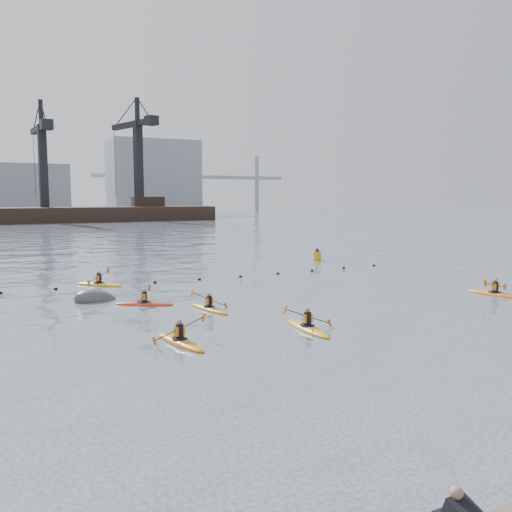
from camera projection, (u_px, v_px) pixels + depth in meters
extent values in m
plane|color=#343C4C|center=(440.00, 389.00, 15.82)|extent=(400.00, 400.00, 0.00)
sphere|color=#8C6651|center=(456.00, 493.00, 8.17)|extent=(0.21, 0.21, 0.21)
sphere|color=black|center=(0.00, 293.00, 31.07)|extent=(0.24, 0.24, 0.24)
sphere|color=black|center=(56.00, 289.00, 32.39)|extent=(0.24, 0.24, 0.24)
sphere|color=black|center=(107.00, 286.00, 33.61)|extent=(0.24, 0.24, 0.24)
sphere|color=black|center=(155.00, 283.00, 34.80)|extent=(0.24, 0.24, 0.24)
sphere|color=black|center=(199.00, 280.00, 36.03)|extent=(0.24, 0.24, 0.24)
sphere|color=black|center=(240.00, 277.00, 37.35)|extent=(0.24, 0.24, 0.24)
sphere|color=black|center=(278.00, 274.00, 38.77)|extent=(0.24, 0.24, 0.24)
sphere|color=black|center=(312.00, 271.00, 40.26)|extent=(0.24, 0.24, 0.24)
sphere|color=black|center=(344.00, 268.00, 41.74)|extent=(0.24, 0.24, 0.24)
sphere|color=black|center=(374.00, 266.00, 43.16)|extent=(0.24, 0.24, 0.24)
cube|color=black|center=(45.00, 218.00, 113.32)|extent=(72.00, 12.00, 4.50)
cube|color=black|center=(148.00, 202.00, 122.79)|extent=(7.00, 3.00, 2.20)
cube|color=black|center=(43.00, 166.00, 112.12)|extent=(1.73, 1.73, 17.00)
cube|color=black|center=(39.00, 129.00, 113.14)|extent=(2.50, 15.05, 1.20)
cube|color=black|center=(46.00, 125.00, 106.80)|extent=(2.42, 2.78, 2.00)
cube|color=black|center=(41.00, 112.00, 110.89)|extent=(0.87, 0.87, 5.00)
cube|color=black|center=(138.00, 164.00, 120.96)|extent=(1.96, 1.96, 19.00)
cube|color=black|center=(132.00, 124.00, 121.85)|extent=(5.56, 16.73, 1.20)
cube|color=black|center=(151.00, 121.00, 115.55)|extent=(2.80, 3.08, 2.00)
cube|color=black|center=(137.00, 109.00, 119.62)|extent=(0.98, 0.98, 5.00)
cube|color=gray|center=(9.00, 190.00, 145.88)|extent=(30.00, 14.00, 14.00)
cube|color=gray|center=(154.00, 177.00, 163.34)|extent=(26.00, 14.00, 22.00)
cube|color=gray|center=(193.00, 177.00, 189.92)|extent=(70.00, 2.00, 1.20)
cylinder|color=gray|center=(122.00, 182.00, 178.96)|extent=(1.60, 1.60, 20.00)
cylinder|color=gray|center=(257.00, 183.00, 201.34)|extent=(1.60, 1.60, 20.00)
ellipsoid|color=orange|center=(180.00, 342.00, 20.65)|extent=(1.29, 3.42, 0.34)
cylinder|color=black|center=(180.00, 339.00, 20.64)|extent=(0.74, 0.74, 0.06)
cylinder|color=black|center=(180.00, 331.00, 20.61)|extent=(0.31, 0.31, 0.55)
cube|color=orange|center=(180.00, 331.00, 20.60)|extent=(0.41, 0.30, 0.36)
sphere|color=#8C6651|center=(179.00, 322.00, 20.57)|extent=(0.22, 0.22, 0.22)
cylinder|color=black|center=(180.00, 329.00, 20.59)|extent=(2.20, 0.46, 0.66)
cube|color=#D85914|center=(154.00, 341.00, 19.98)|extent=(0.17, 0.17, 0.36)
cube|color=#D85914|center=(203.00, 317.00, 21.21)|extent=(0.17, 0.17, 0.36)
ellipsoid|color=orange|center=(307.00, 329.00, 22.74)|extent=(0.82, 3.41, 0.34)
cylinder|color=black|center=(307.00, 326.00, 22.72)|extent=(0.66, 0.66, 0.06)
cylinder|color=black|center=(307.00, 319.00, 22.69)|extent=(0.32, 0.32, 0.55)
cube|color=orange|center=(307.00, 318.00, 22.69)|extent=(0.39, 0.25, 0.36)
sphere|color=#8C6651|center=(308.00, 310.00, 22.65)|extent=(0.22, 0.22, 0.22)
cylinder|color=black|center=(308.00, 316.00, 22.68)|extent=(2.20, 0.13, 0.84)
cube|color=#D85914|center=(285.00, 310.00, 22.19)|extent=(0.18, 0.16, 0.36)
cube|color=#D85914|center=(329.00, 323.00, 23.16)|extent=(0.18, 0.16, 0.36)
ellipsoid|color=red|center=(144.00, 304.00, 27.89)|extent=(2.91, 2.15, 0.31)
cylinder|color=black|center=(144.00, 302.00, 27.88)|extent=(0.79, 0.79, 0.06)
cylinder|color=black|center=(144.00, 297.00, 27.85)|extent=(0.29, 0.29, 0.50)
cube|color=orange|center=(144.00, 296.00, 27.84)|extent=(0.36, 0.40, 0.32)
sphere|color=#8C6651|center=(144.00, 290.00, 27.81)|extent=(0.20, 0.20, 0.20)
cylinder|color=black|center=(144.00, 295.00, 27.83)|extent=(1.13, 1.76, 0.50)
cube|color=#D85914|center=(138.00, 303.00, 26.90)|extent=(0.18, 0.17, 0.33)
cube|color=#D85914|center=(150.00, 288.00, 28.77)|extent=(0.18, 0.17, 0.33)
ellipsoid|color=#C18716|center=(209.00, 309.00, 26.68)|extent=(1.24, 3.15, 0.31)
cylinder|color=black|center=(209.00, 307.00, 26.67)|extent=(0.69, 0.69, 0.06)
cylinder|color=black|center=(209.00, 301.00, 26.64)|extent=(0.29, 0.29, 0.50)
cube|color=orange|center=(209.00, 301.00, 26.64)|extent=(0.38, 0.28, 0.33)
sphere|color=#8C6651|center=(209.00, 294.00, 26.60)|extent=(0.20, 0.20, 0.20)
cylinder|color=black|center=(209.00, 299.00, 26.63)|extent=(1.91, 0.43, 0.92)
cube|color=#D85914|center=(192.00, 293.00, 25.97)|extent=(0.21, 0.17, 0.32)
cube|color=#D85914|center=(226.00, 305.00, 27.29)|extent=(0.21, 0.17, 0.32)
ellipsoid|color=orange|center=(495.00, 295.00, 30.55)|extent=(1.38, 3.53, 0.35)
cylinder|color=black|center=(495.00, 292.00, 30.54)|extent=(0.77, 0.77, 0.06)
cylinder|color=black|center=(495.00, 287.00, 30.50)|extent=(0.32, 0.32, 0.56)
cube|color=orange|center=(495.00, 287.00, 30.50)|extent=(0.43, 0.31, 0.37)
sphere|color=#8C6651|center=(496.00, 280.00, 30.46)|extent=(0.23, 0.23, 0.23)
cylinder|color=black|center=(495.00, 285.00, 30.49)|extent=(2.30, 0.51, 0.50)
cube|color=#D85914|center=(505.00, 287.00, 31.20)|extent=(0.15, 0.17, 0.37)
cube|color=#D85914|center=(485.00, 283.00, 29.79)|extent=(0.15, 0.17, 0.37)
ellipsoid|color=gold|center=(99.00, 285.00, 33.94)|extent=(2.80, 2.81, 0.33)
cylinder|color=black|center=(99.00, 283.00, 33.92)|extent=(0.88, 0.88, 0.06)
cylinder|color=black|center=(99.00, 278.00, 33.89)|extent=(0.31, 0.31, 0.54)
cube|color=orange|center=(99.00, 278.00, 33.89)|extent=(0.42, 0.42, 0.35)
sphere|color=#8C6651|center=(99.00, 272.00, 33.85)|extent=(0.22, 0.22, 0.22)
cylinder|color=black|center=(99.00, 276.00, 33.88)|extent=(1.60, 1.60, 0.53)
cube|color=#D85914|center=(89.00, 283.00, 32.91)|extent=(0.19, 0.19, 0.35)
cube|color=#D85914|center=(108.00, 271.00, 34.85)|extent=(0.19, 0.19, 0.35)
ellipsoid|color=#404245|center=(96.00, 300.00, 29.10)|extent=(2.71, 1.70, 1.65)
cylinder|color=gold|center=(317.00, 257.00, 46.85)|extent=(0.72, 0.72, 0.93)
cone|color=black|center=(317.00, 249.00, 46.78)|extent=(0.45, 0.45, 0.36)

